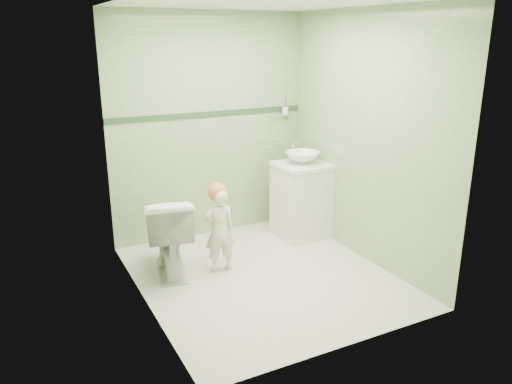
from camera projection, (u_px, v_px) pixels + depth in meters
ground at (263, 276)px, 4.68m from camera, size 2.50×2.50×0.00m
room_shell at (264, 150)px, 4.32m from camera, size 2.50×2.54×2.40m
trim_stripe at (209, 114)px, 5.33m from camera, size 2.20×0.02×0.05m
vanity at (301, 201)px, 5.52m from camera, size 0.52×0.50×0.80m
counter at (302, 165)px, 5.40m from camera, size 0.54×0.52×0.04m
basin at (302, 158)px, 5.37m from camera, size 0.37×0.37×0.13m
faucet at (293, 147)px, 5.50m from camera, size 0.03×0.13×0.18m
cup_holder at (284, 111)px, 5.67m from camera, size 0.26×0.07×0.21m
toilet at (169, 234)px, 4.66m from camera, size 0.58×0.82×0.76m
toddler at (219, 231)px, 4.68m from camera, size 0.31×0.21×0.81m
hair_cap at (217, 192)px, 4.59m from camera, size 0.18×0.18×0.18m
teal_toothbrush at (231, 208)px, 4.52m from camera, size 0.11×0.13×0.08m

